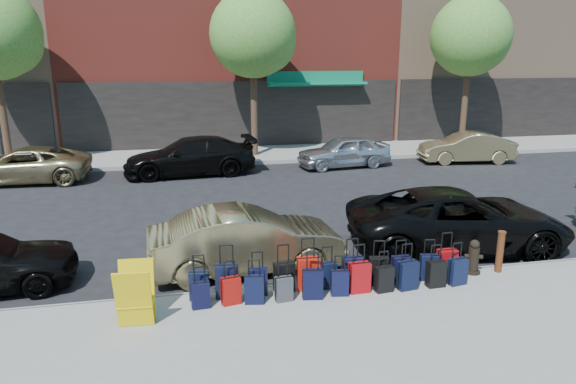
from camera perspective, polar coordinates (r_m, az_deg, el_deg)
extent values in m
plane|color=black|center=(14.82, -0.44, -3.23)|extent=(120.00, 120.00, 0.00)
cube|color=gray|center=(9.04, 7.90, -15.45)|extent=(60.00, 4.00, 0.15)
cube|color=gray|center=(24.40, -5.03, 4.15)|extent=(60.00, 4.00, 0.15)
cube|color=gray|center=(10.74, 4.28, -10.18)|extent=(60.00, 0.08, 0.15)
cube|color=gray|center=(22.43, -4.42, 3.21)|extent=(60.00, 0.08, 0.15)
cube|color=black|center=(26.07, -5.62, 8.45)|extent=(16.66, 0.15, 3.40)
cube|color=#0B6446|center=(26.33, 3.25, 11.84)|extent=(5.00, 0.91, 0.27)
cube|color=#0B6446|center=(26.60, 3.09, 12.62)|extent=(5.00, 0.10, 0.60)
cube|color=black|center=(31.99, 24.54, 8.39)|extent=(14.70, 0.15, 3.40)
cylinder|color=black|center=(24.51, -29.18, 8.23)|extent=(0.30, 0.30, 4.80)
sphere|color=#3A7627|center=(24.25, -28.59, 14.43)|extent=(2.58, 2.58, 2.58)
cylinder|color=black|center=(23.63, -3.80, 9.89)|extent=(0.30, 0.30, 4.80)
sphere|color=#3A7627|center=(23.55, -3.93, 17.10)|extent=(3.80, 3.80, 3.80)
sphere|color=#3A7627|center=(23.63, -2.41, 16.20)|extent=(2.58, 2.58, 2.58)
cylinder|color=black|center=(27.14, 19.08, 9.77)|extent=(0.30, 0.30, 4.80)
sphere|color=#3A7627|center=(27.07, 19.63, 16.03)|extent=(3.80, 3.80, 3.80)
sphere|color=#3A7627|center=(27.37, 20.67, 15.12)|extent=(2.58, 2.58, 2.58)
cube|color=black|center=(9.97, -9.83, -10.21)|extent=(0.39, 0.25, 0.55)
cylinder|color=black|center=(9.74, -9.99, -7.02)|extent=(0.21, 0.06, 0.03)
cube|color=black|center=(9.97, -6.80, -9.78)|extent=(0.46, 0.29, 0.65)
cylinder|color=black|center=(9.70, -6.93, -6.01)|extent=(0.24, 0.06, 0.03)
cube|color=black|center=(10.03, -3.38, -9.88)|extent=(0.37, 0.22, 0.54)
cylinder|color=black|center=(9.80, -3.43, -6.79)|extent=(0.20, 0.04, 0.03)
cube|color=black|center=(10.13, -0.43, -9.42)|extent=(0.42, 0.27, 0.59)
cylinder|color=black|center=(9.88, -0.44, -6.03)|extent=(0.22, 0.06, 0.03)
cube|color=#A4150A|center=(10.21, 2.25, -9.05)|extent=(0.45, 0.27, 0.65)
cylinder|color=black|center=(9.94, 2.29, -5.32)|extent=(0.25, 0.05, 0.03)
cube|color=black|center=(10.32, 4.40, -9.20)|extent=(0.35, 0.20, 0.53)
cylinder|color=black|center=(10.09, 4.47, -6.22)|extent=(0.20, 0.03, 0.03)
cube|color=black|center=(10.42, 7.19, -8.76)|extent=(0.41, 0.23, 0.61)
cylinder|color=black|center=(10.18, 7.31, -5.33)|extent=(0.23, 0.03, 0.03)
cube|color=black|center=(10.58, 10.04, -8.63)|extent=(0.41, 0.28, 0.57)
cylinder|color=black|center=(10.36, 10.20, -5.50)|extent=(0.21, 0.07, 0.03)
cube|color=black|center=(10.77, 12.44, -8.39)|extent=(0.37, 0.21, 0.55)
cylinder|color=black|center=(10.55, 12.62, -5.40)|extent=(0.21, 0.03, 0.03)
cube|color=black|center=(11.02, 15.38, -8.08)|extent=(0.39, 0.26, 0.53)
cylinder|color=black|center=(10.81, 15.59, -5.25)|extent=(0.20, 0.07, 0.03)
cube|color=maroon|center=(11.25, 17.21, -7.57)|extent=(0.40, 0.23, 0.59)
cylinder|color=black|center=(11.03, 17.46, -4.48)|extent=(0.22, 0.04, 0.03)
cube|color=black|center=(9.67, -9.69, -11.23)|extent=(0.35, 0.22, 0.49)
cylinder|color=black|center=(9.45, -9.83, -8.34)|extent=(0.19, 0.05, 0.03)
cube|color=maroon|center=(9.74, -6.37, -10.85)|extent=(0.38, 0.27, 0.51)
cylinder|color=black|center=(9.51, -6.46, -7.81)|extent=(0.20, 0.07, 0.03)
cube|color=black|center=(9.72, -3.75, -10.77)|extent=(0.39, 0.26, 0.53)
cylinder|color=black|center=(9.49, -3.81, -7.64)|extent=(0.20, 0.07, 0.03)
cube|color=#323237|center=(9.79, -0.46, -10.72)|extent=(0.34, 0.22, 0.47)
cylinder|color=black|center=(9.58, -0.47, -7.96)|extent=(0.18, 0.05, 0.03)
cube|color=black|center=(9.88, 2.75, -10.19)|extent=(0.41, 0.28, 0.56)
cylinder|color=black|center=(9.64, 2.80, -6.87)|extent=(0.22, 0.07, 0.03)
cube|color=black|center=(10.05, 5.77, -10.02)|extent=(0.36, 0.24, 0.49)
cylinder|color=black|center=(9.84, 5.85, -7.18)|extent=(0.19, 0.06, 0.03)
cube|color=maroon|center=(10.20, 7.93, -9.39)|extent=(0.41, 0.25, 0.60)
cylinder|color=black|center=(9.96, 8.06, -5.98)|extent=(0.23, 0.04, 0.03)
cube|color=black|center=(10.31, 10.62, -9.51)|extent=(0.36, 0.24, 0.51)
cylinder|color=black|center=(10.10, 10.77, -6.66)|extent=(0.19, 0.06, 0.03)
cube|color=black|center=(10.50, 13.14, -8.99)|extent=(0.42, 0.28, 0.57)
cylinder|color=black|center=(10.26, 13.34, -5.79)|extent=(0.22, 0.06, 0.03)
cube|color=black|center=(10.75, 16.11, -8.72)|extent=(0.37, 0.22, 0.54)
cylinder|color=black|center=(10.54, 16.34, -5.81)|extent=(0.20, 0.04, 0.03)
cube|color=black|center=(10.98, 18.30, -8.39)|extent=(0.40, 0.27, 0.54)
cylinder|color=black|center=(10.77, 18.55, -5.52)|extent=(0.21, 0.07, 0.03)
cylinder|color=black|center=(11.72, 19.77, -8.31)|extent=(0.33, 0.33, 0.06)
cylinder|color=black|center=(11.61, 19.90, -7.00)|extent=(0.22, 0.22, 0.52)
sphere|color=black|center=(11.50, 20.04, -5.50)|extent=(0.20, 0.20, 0.20)
cylinder|color=black|center=(11.59, 19.92, -6.75)|extent=(0.38, 0.22, 0.09)
cylinder|color=#38190C|center=(11.83, 22.48, -6.18)|extent=(0.15, 0.15, 0.89)
cylinder|color=#38190C|center=(11.68, 22.70, -4.15)|extent=(0.17, 0.17, 0.04)
cube|color=gold|center=(9.10, -16.79, -11.38)|extent=(0.61, 0.30, 1.07)
cube|color=gold|center=(9.44, -16.44, -10.34)|extent=(0.61, 0.30, 1.07)
cube|color=gold|center=(9.34, -16.54, -11.75)|extent=(0.62, 0.43, 0.02)
imported|color=#9B8B5F|center=(11.31, -4.60, -5.40)|extent=(4.37, 1.83, 1.40)
imported|color=black|center=(13.22, 18.36, -2.92)|extent=(5.60, 3.09, 1.48)
imported|color=#99885E|center=(21.56, -27.35, 2.67)|extent=(4.83, 2.38, 1.32)
imported|color=black|center=(20.75, -10.83, 3.92)|extent=(5.28, 2.44, 1.49)
imported|color=silver|center=(21.96, 6.20, 4.51)|extent=(4.12, 2.05, 1.35)
imported|color=#9B8C5F|center=(24.12, 19.21, 4.69)|extent=(4.24, 1.98, 1.34)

